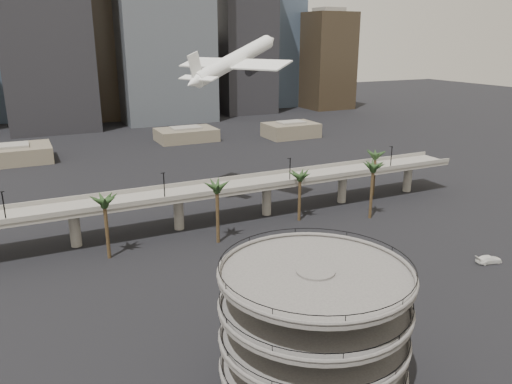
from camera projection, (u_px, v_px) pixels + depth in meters
name	position (u px, v px, depth m)	size (l,w,h in m)	color
ground	(375.00, 347.00, 69.38)	(700.00, 700.00, 0.00)	black
parking_ramp	(314.00, 321.00, 57.61)	(22.20, 22.20, 17.35)	#504D4B
overpass	(224.00, 191.00, 114.47)	(130.00, 9.30, 14.70)	gray
palm_trees	(285.00, 177.00, 111.39)	(76.40, 18.40, 14.00)	#412F1C
low_buildings	(155.00, 140.00, 193.69)	(135.00, 27.50, 6.80)	brown
skyline	(128.00, 34.00, 249.61)	(269.00, 86.00, 116.33)	#7E6F57
airborne_jet	(235.00, 61.00, 121.48)	(32.23, 29.97, 13.32)	white
car_a	(279.00, 290.00, 83.54)	(1.61, 4.00, 1.36)	#9D3C16
car_b	(336.00, 293.00, 82.55)	(1.54, 4.42, 1.46)	black
car_c	(489.00, 259.00, 94.92)	(2.06, 5.06, 1.47)	white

